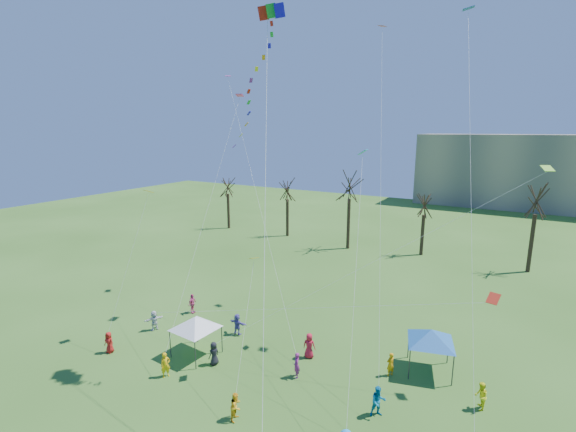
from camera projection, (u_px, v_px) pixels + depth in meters
The scene contains 7 objects.
ground at pixel (239, 431), 21.65m from camera, with size 160.00×160.00×0.00m, color #325D1D.
bare_tree_row at pixel (423, 205), 49.87m from camera, with size 68.52×7.53×10.79m.
big_box_kite at pixel (257, 89), 23.94m from camera, with size 4.02×6.05×23.43m.
canopy_tent_white at pixel (195, 323), 28.51m from camera, with size 3.94×3.94×2.97m.
canopy_tent_blue at pixel (431, 336), 26.55m from camera, with size 3.93×3.93×3.04m.
festival_crowd at pixel (287, 372), 25.52m from camera, with size 26.38×10.33×1.86m.
small_kites_aloft at pixel (330, 150), 28.38m from camera, with size 27.52×19.16×35.30m.
Camera 1 is at (11.59, -14.92, 15.96)m, focal length 25.00 mm.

